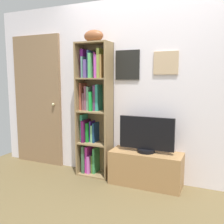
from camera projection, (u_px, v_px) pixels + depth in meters
ground at (115, 223)px, 2.41m from camera, size 5.20×5.20×0.04m
back_wall at (149, 91)px, 3.27m from camera, size 4.80×0.08×2.38m
bookshelf at (93, 109)px, 3.48m from camera, size 0.46×0.27×1.82m
football at (94, 36)px, 3.30m from camera, size 0.29×0.17×0.16m
tv_stand at (146, 168)px, 3.20m from camera, size 0.91×0.35×0.43m
television at (146, 135)px, 3.14m from camera, size 0.69×0.22×0.45m
door at (38, 101)px, 3.95m from camera, size 0.85×0.09×1.99m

